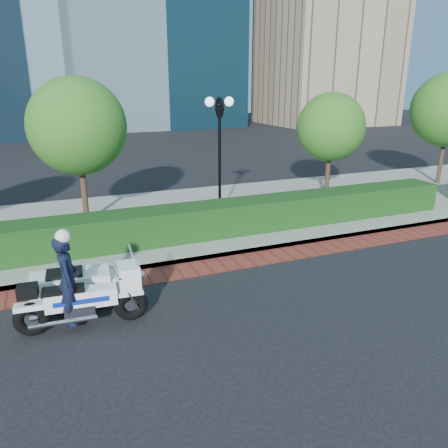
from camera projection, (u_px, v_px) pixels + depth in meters
name	position (u px, v px, depth m)	size (l,w,h in m)	color
ground	(260.00, 284.00, 10.92)	(120.00, 120.00, 0.00)	black
brick_strip	(236.00, 262.00, 12.23)	(60.00, 1.00, 0.01)	maroon
sidewalk	(187.00, 217.00, 16.17)	(60.00, 8.00, 0.15)	gray
hedge_main	(209.00, 220.00, 13.88)	(18.00, 1.20, 1.00)	#123411
lamppost	(220.00, 139.00, 14.94)	(1.02, 0.70, 4.21)	black
tree_b	(78.00, 127.00, 14.30)	(3.20, 3.20, 4.89)	#332319
tree_c	(331.00, 127.00, 18.06)	(2.80, 2.80, 4.30)	#332319
police_motorcycle	(75.00, 288.00, 9.08)	(2.65, 1.94, 2.14)	black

